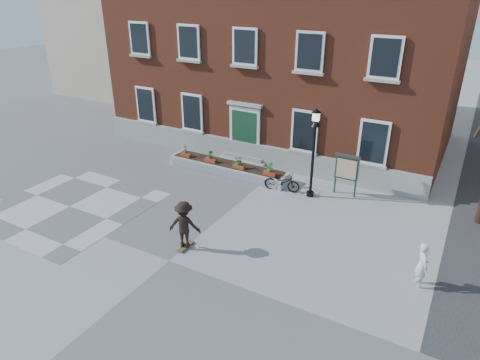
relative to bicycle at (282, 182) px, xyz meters
The scene contains 10 objects.
ground 6.85m from the bicycle, 99.30° to the right, with size 100.00×100.00×0.00m, color gray.
checker_patch 9.15m from the bicycle, 141.04° to the right, with size 6.00×6.00×0.01m, color slate.
distant_building 24.03m from the bicycle, 145.25° to the left, with size 10.00×12.00×13.00m, color #BDB098.
bicycle is the anchor object (origin of this frame).
bystander 7.54m from the bicycle, 31.57° to the right, with size 0.55×0.36×1.51m, color silver.
brick_building 9.82m from the bicycle, 113.24° to the left, with size 18.40×10.85×12.60m.
planter_assembly 3.12m from the bicycle, behind, with size 6.20×1.12×1.15m.
lamp_post 2.49m from the bicycle, ahead, with size 0.40×0.40×3.93m.
notice_board 2.88m from the bicycle, 21.08° to the left, with size 1.10×0.16×1.87m.
skateboarder 5.94m from the bicycle, 100.53° to the right, with size 1.27×0.97×1.81m.
Camera 1 is at (7.94, -9.20, 8.57)m, focal length 32.00 mm.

